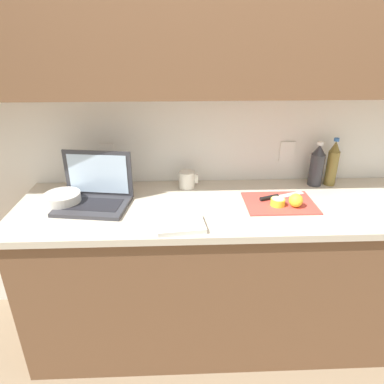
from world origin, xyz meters
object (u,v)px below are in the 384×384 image
(bottle_oil_tall, at_px, (317,166))
(bowl_white, at_px, (63,199))
(knife, at_px, (275,197))
(lemon_whole_beside, at_px, (296,200))
(measuring_cup, at_px, (187,180))
(lemon_half_cut, at_px, (278,202))
(cutting_board, at_px, (279,203))
(bottle_green_soda, at_px, (332,164))
(laptop, at_px, (95,193))

(bottle_oil_tall, bearing_deg, bowl_white, -171.32)
(knife, height_order, lemon_whole_beside, lemon_whole_beside)
(measuring_cup, bearing_deg, lemon_whole_beside, -27.52)
(lemon_half_cut, bearing_deg, bottle_oil_tall, 43.22)
(cutting_board, relative_size, lemon_whole_beside, 5.13)
(bottle_green_soda, relative_size, bowl_white, 1.54)
(bottle_oil_tall, bearing_deg, laptop, -170.70)
(measuring_cup, bearing_deg, bowl_white, -162.59)
(bottle_oil_tall, distance_m, bowl_white, 1.43)
(bottle_green_soda, bearing_deg, bowl_white, -171.83)
(laptop, bearing_deg, bottle_green_soda, 17.11)
(lemon_whole_beside, relative_size, bottle_green_soda, 0.25)
(lemon_whole_beside, bearing_deg, lemon_half_cut, 168.09)
(lemon_half_cut, height_order, bottle_green_soda, bottle_green_soda)
(lemon_whole_beside, distance_m, bottle_oil_tall, 0.37)
(lemon_whole_beside, bearing_deg, knife, 127.73)
(lemon_whole_beside, bearing_deg, bowl_white, 176.09)
(knife, xyz_separation_m, lemon_half_cut, (-0.01, -0.08, 0.01))
(laptop, height_order, measuring_cup, laptop)
(measuring_cup, height_order, bowl_white, measuring_cup)
(cutting_board, distance_m, bottle_oil_tall, 0.39)
(cutting_board, distance_m, lemon_half_cut, 0.05)
(measuring_cup, bearing_deg, lemon_half_cut, -30.09)
(bottle_oil_tall, distance_m, measuring_cup, 0.76)
(lemon_whole_beside, relative_size, bottle_oil_tall, 0.27)
(bowl_white, bearing_deg, lemon_whole_beside, -3.91)
(laptop, bearing_deg, lemon_whole_beside, 3.26)
(knife, distance_m, lemon_half_cut, 0.09)
(bowl_white, bearing_deg, knife, 1.08)
(cutting_board, height_order, measuring_cup, measuring_cup)
(lemon_half_cut, height_order, bottle_oil_tall, bottle_oil_tall)
(cutting_board, xyz_separation_m, bowl_white, (-1.13, 0.03, 0.03))
(bottle_green_soda, height_order, bottle_oil_tall, bottle_green_soda)
(knife, bearing_deg, measuring_cup, 137.59)
(measuring_cup, xyz_separation_m, bowl_white, (-0.65, -0.20, -0.02))
(bottle_green_soda, distance_m, measuring_cup, 0.85)
(laptop, height_order, bowl_white, laptop)
(knife, bearing_deg, bottle_green_soda, 5.94)
(lemon_half_cut, distance_m, bottle_oil_tall, 0.42)
(knife, distance_m, bottle_oil_tall, 0.36)
(bottle_oil_tall, bearing_deg, cutting_board, -138.48)
(bottle_oil_tall, bearing_deg, bottle_green_soda, -0.00)
(lemon_whole_beside, distance_m, bowl_white, 1.20)
(lemon_whole_beside, xyz_separation_m, bowl_white, (-1.20, 0.08, -0.01))
(bottle_green_soda, bearing_deg, bottle_oil_tall, 180.00)
(knife, relative_size, bowl_white, 1.47)
(cutting_board, relative_size, bottle_green_soda, 1.28)
(laptop, relative_size, bottle_oil_tall, 1.50)
(bottle_oil_tall, xyz_separation_m, bowl_white, (-1.41, -0.22, -0.09))
(bowl_white, bearing_deg, bottle_oil_tall, 8.68)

